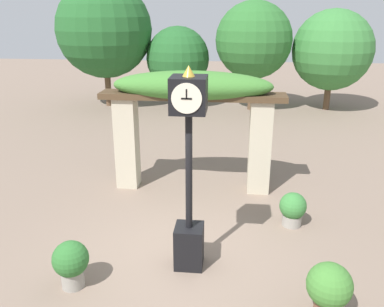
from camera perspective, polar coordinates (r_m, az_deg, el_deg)
The scene contains 7 objects.
ground_plane at distance 7.91m, azimuth -2.31°, elevation -13.95°, with size 60.00×60.00×0.00m, color #7F6B5B.
pedestal_clock at distance 6.78m, azimuth -0.44°, elevation -2.93°, with size 0.57×0.61×3.57m.
pergola at distance 9.87m, azimuth 0.04°, elevation 7.03°, with size 4.47×1.13×3.00m.
potted_plant_near_left at distance 8.92m, azimuth 13.96°, elevation -7.48°, with size 0.57×0.57×0.74m.
potted_plant_near_right at distance 7.15m, azimuth -16.63°, elevation -14.39°, with size 0.60×0.60×0.83m.
potted_plant_far_right at distance 6.56m, azimuth 18.68°, elevation -17.48°, with size 0.67×0.67×0.92m.
tree_line at distance 18.83m, azimuth 0.59°, elevation 15.59°, with size 14.09×4.31×5.65m.
Camera 1 is at (0.99, -6.51, 4.38)m, focal length 38.00 mm.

